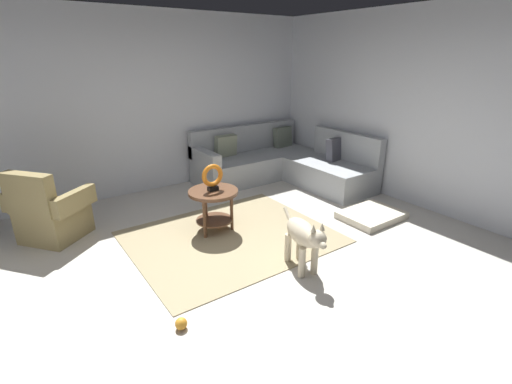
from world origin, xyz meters
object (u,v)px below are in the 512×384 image
Objects in this scene: side_table at (214,200)px; dog at (304,236)px; torus_sculpture at (213,177)px; sectional_couch at (282,164)px; armchair at (50,214)px; dog_toy_ball at (181,324)px; dog_bed_mat at (371,215)px.

side_table is 0.72× the size of dog.
torus_sculpture is at bearing -62.84° from dog.
armchair is (-3.58, -0.13, 0.03)m from sectional_couch.
sectional_couch is 2.84m from dog.
dog_toy_ball is (-2.99, -2.43, -0.24)m from sectional_couch.
dog_toy_ball is (-1.07, -1.38, -0.66)m from torus_sculpture.
side_table is 1.78m from dog_toy_ball.
dog_bed_mat is at bearing -152.27° from dog.
sectional_couch is 22.49× the size of dog_toy_ball.
dog reaches higher than side_table.
sectional_couch is 3.59m from armchair.
torus_sculpture reaches higher than dog_bed_mat.
sectional_couch reaches higher than side_table.
armchair is at bearing 104.53° from dog_toy_ball.
torus_sculpture is (-1.92, -1.05, 0.42)m from sectional_couch.
side_table is 1.32m from dog.
side_table is at bearing 0.00° from torus_sculpture.
sectional_couch is at bearing 53.15° from armchair.
sectional_couch is 2.22m from torus_sculpture.
dog_toy_ball is at bearing -127.92° from side_table.
dog_toy_ball is (-2.98, -0.49, 0.01)m from dog_bed_mat.
side_table is (-1.92, -1.05, 0.12)m from sectional_couch.
torus_sculpture reaches higher than dog_toy_ball.
dog_bed_mat is at bearing 24.28° from armchair.
dog_toy_ball is at bearing -24.37° from armchair.
dog is (1.98, -2.21, 0.05)m from armchair.
torus_sculpture is 0.41× the size of dog_bed_mat.
dog is at bearing -165.95° from dog_bed_mat.
armchair is at bearing 151.07° from side_table.
dog_toy_ball is (-1.38, -0.09, -0.33)m from dog.
armchair is 1.25× the size of dog_bed_mat.
armchair reaches higher than torus_sculpture.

